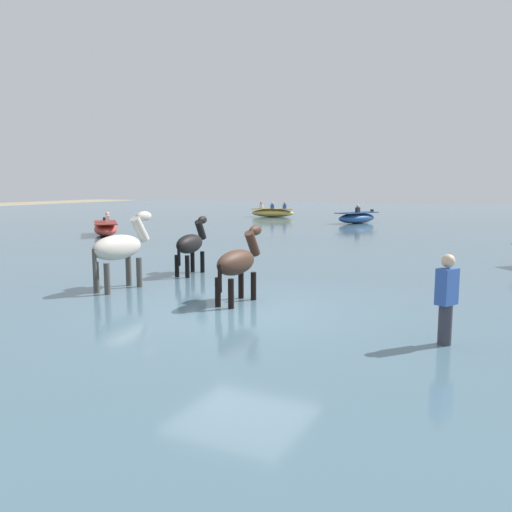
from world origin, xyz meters
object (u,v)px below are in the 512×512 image
horse_lead_pinto (120,249)px  horse_flank_black (191,245)px  person_onlooker_left (446,305)px  horse_trailing_dark_bay (238,264)px  boat_distant_east (357,218)px  boat_mid_outer (273,213)px  boat_distant_west (106,229)px

horse_lead_pinto → horse_flank_black: 2.40m
horse_flank_black → person_onlooker_left: size_ratio=1.09×
horse_lead_pinto → horse_flank_black: (0.33, 2.37, -0.14)m
horse_trailing_dark_bay → horse_lead_pinto: bearing=179.8°
boat_distant_east → horse_flank_black: bearing=-87.1°
boat_mid_outer → horse_trailing_dark_bay: bearing=-66.9°
horse_flank_black → person_onlooker_left: 7.60m
horse_trailing_dark_bay → boat_mid_outer: 27.43m
horse_flank_black → horse_trailing_dark_bay: bearing=-41.6°
boat_distant_west → boat_mid_outer: bearing=85.1°
horse_flank_black → boat_mid_outer: (-8.06, 22.85, -0.46)m
horse_flank_black → person_onlooker_left: horse_flank_black is taller
horse_flank_black → boat_mid_outer: 24.23m
boat_mid_outer → person_onlooker_left: person_onlooker_left is taller
horse_lead_pinto → horse_trailing_dark_bay: bearing=-0.2°
boat_distant_west → horse_trailing_dark_bay: bearing=-38.2°
horse_trailing_dark_bay → boat_distant_west: size_ratio=0.62×
horse_trailing_dark_bay → horse_flank_black: bearing=138.4°
horse_flank_black → boat_distant_west: (-9.41, 7.12, -0.47)m
boat_distant_west → boat_distant_east: (8.43, 12.47, 0.03)m
boat_distant_west → horse_lead_pinto: bearing=-46.3°
horse_trailing_dark_bay → boat_distant_east: bearing=99.5°
horse_trailing_dark_bay → person_onlooker_left: (4.07, -1.08, -0.19)m
boat_distant_west → person_onlooker_left: size_ratio=1.76×
horse_lead_pinto → boat_distant_west: size_ratio=0.70×
boat_mid_outer → boat_distant_west: bearing=-94.9°
horse_lead_pinto → person_onlooker_left: horse_lead_pinto is taller
horse_flank_black → horse_lead_pinto: bearing=-98.0°
horse_lead_pinto → boat_mid_outer: bearing=107.0°
boat_distant_west → boat_mid_outer: size_ratio=0.89×
boat_mid_outer → person_onlooker_left: bearing=-60.6°
horse_trailing_dark_bay → boat_mid_outer: bearing=113.1°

